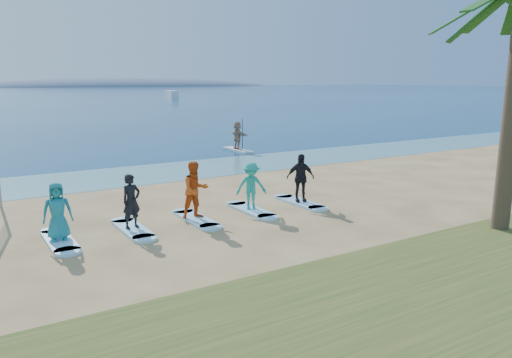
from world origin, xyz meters
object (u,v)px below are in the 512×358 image
student_2 (195,190)px  student_0 (57,211)px  surfboard_4 (300,202)px  student_4 (300,178)px  paddleboard (238,150)px  student_1 (131,201)px  surfboard_2 (196,219)px  paddleboarder (238,135)px  surfboard_0 (60,241)px  boat_offshore_b (172,98)px  surfboard_3 (251,210)px  surfboard_1 (133,229)px  student_3 (251,186)px

student_2 → student_0: bearing=-179.8°
surfboard_4 → student_4: bearing=0.0°
paddleboard → student_1: bearing=-128.4°
paddleboard → surfboard_2: paddleboard is taller
paddleboarder → surfboard_0: 18.63m
boat_offshore_b → surfboard_3: bearing=-101.8°
surfboard_1 → surfboard_2: same height
student_0 → surfboard_2: student_0 is taller
surfboard_3 → student_4: size_ratio=1.25×
surfboard_0 → student_2: bearing=0.0°
student_1 → surfboard_4: size_ratio=0.75×
boat_offshore_b → student_2: (-40.16, -98.78, 1.01)m
boat_offshore_b → surfboard_4: 105.13m
surfboard_1 → surfboard_4: (6.28, 0.00, 0.00)m
surfboard_3 → surfboard_0: bearing=180.0°
paddleboarder → student_2: size_ratio=0.95×
student_1 → student_2: size_ratio=0.89×
surfboard_0 → student_2: (4.18, 0.00, 0.96)m
student_1 → surfboard_4: bearing=-14.9°
paddleboarder → surfboard_1: size_ratio=0.80×
surfboard_0 → student_3: bearing=0.0°
student_0 → surfboard_4: (8.37, 0.00, -0.86)m
paddleboard → surfboard_4: bearing=-108.4°
paddleboard → surfboard_4: 13.95m
paddleboard → student_0: size_ratio=1.84×
student_1 → student_4: student_4 is taller
student_2 → surfboard_3: size_ratio=0.84×
student_0 → surfboard_4: 8.41m
paddleboard → student_2: student_2 is taller
surfboard_4 → student_3: bearing=180.0°
surfboard_2 → student_3: (2.09, 0.00, 0.86)m
paddleboarder → surfboard_4: (-4.88, -13.07, -0.95)m
surfboard_1 → surfboard_3: size_ratio=1.00×
student_2 → surfboard_0: bearing=-179.8°
student_2 → student_4: size_ratio=1.05×
surfboard_1 → surfboard_4: size_ratio=1.00×
student_0 → student_2: (4.18, 0.00, 0.11)m
surfboard_1 → surfboard_4: bearing=0.0°
student_2 → student_4: 4.18m
surfboard_0 → surfboard_1: same height
paddleboard → student_0: student_0 is taller
student_4 → surfboard_3: bearing=-158.3°
surfboard_0 → surfboard_4: same height
student_0 → student_4: (8.37, 0.00, 0.06)m
student_2 → surfboard_4: (4.18, 0.00, -0.96)m
surfboard_2 → student_1: bearing=180.0°
surfboard_0 → student_0: (0.00, 0.00, 0.86)m
surfboard_1 → student_2: (2.09, 0.00, 0.96)m
paddleboarder → boat_offshore_b: bearing=-20.6°
surfboard_2 → student_4: student_4 is taller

